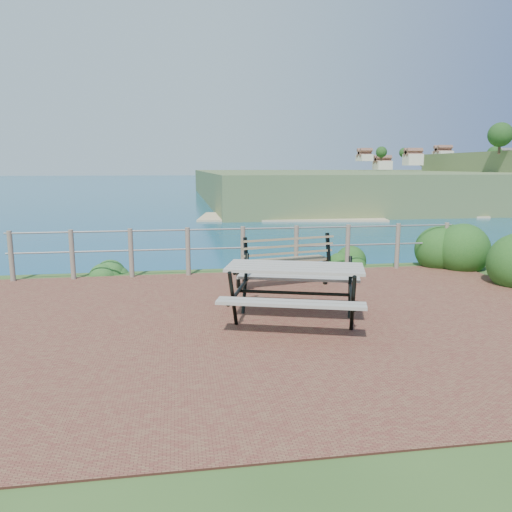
% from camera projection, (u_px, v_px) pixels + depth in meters
% --- Properties ---
extents(ground, '(10.00, 7.00, 0.12)m').
position_uv_depth(ground, '(273.00, 322.00, 7.34)').
color(ground, brown).
rests_on(ground, ground).
extents(ocean, '(1200.00, 1200.00, 0.00)m').
position_uv_depth(ocean, '(180.00, 172.00, 201.76)').
color(ocean, '#136D75').
rests_on(ocean, ground).
extents(safety_railing, '(9.40, 0.10, 1.00)m').
position_uv_depth(safety_railing, '(243.00, 248.00, 10.49)').
color(safety_railing, '#6B5B4C').
rests_on(safety_railing, ground).
extents(picnic_table, '(2.10, 1.63, 0.82)m').
position_uv_depth(picnic_table, '(295.00, 287.00, 7.24)').
color(picnic_table, gray).
rests_on(picnic_table, ground).
extents(park_bench, '(1.85, 0.83, 1.01)m').
position_uv_depth(park_bench, '(283.00, 253.00, 9.35)').
color(park_bench, brown).
rests_on(park_bench, ground).
extents(shrub_right_edge, '(1.21, 1.21, 1.72)m').
position_uv_depth(shrub_right_edge, '(450.00, 266.00, 11.46)').
color(shrub_right_edge, '#154416').
rests_on(shrub_right_edge, ground).
extents(shrub_lip_west, '(0.67, 0.67, 0.37)m').
position_uv_depth(shrub_lip_west, '(110.00, 273.00, 10.75)').
color(shrub_lip_west, '#1D4B1C').
rests_on(shrub_lip_west, ground).
extents(shrub_lip_east, '(0.76, 0.76, 0.50)m').
position_uv_depth(shrub_lip_east, '(345.00, 263.00, 11.87)').
color(shrub_lip_east, '#154416').
rests_on(shrub_lip_east, ground).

